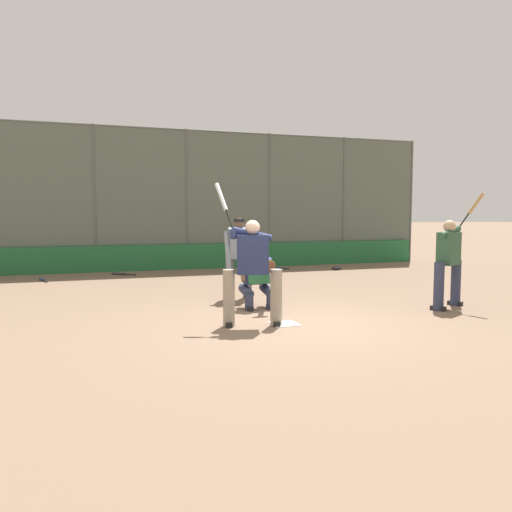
{
  "coord_description": "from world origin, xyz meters",
  "views": [
    {
      "loc": [
        2.97,
        7.52,
        1.82
      ],
      "look_at": [
        0.16,
        -1.0,
        1.05
      ],
      "focal_mm": 35.0,
      "sensor_mm": 36.0,
      "label": 1
    }
  ],
  "objects_px": {
    "spare_bat_third_base_side": "(43,280)",
    "catcher_behind_plate": "(257,275)",
    "umpire_home": "(239,255)",
    "spare_bat_by_padding": "(121,274)",
    "fielding_glove_on_dirt": "(336,268)",
    "batter_on_deck": "(449,260)",
    "batter_at_plate": "(252,268)",
    "spare_bat_near_backstop": "(277,268)"
  },
  "relations": [
    {
      "from": "spare_bat_third_base_side",
      "to": "catcher_behind_plate",
      "type": "bearing_deg",
      "value": -158.78
    },
    {
      "from": "catcher_behind_plate",
      "to": "umpire_home",
      "type": "xyz_separation_m",
      "value": [
        0.02,
        -1.16,
        0.29
      ]
    },
    {
      "from": "spare_bat_by_padding",
      "to": "fielding_glove_on_dirt",
      "type": "height_order",
      "value": "fielding_glove_on_dirt"
    },
    {
      "from": "batter_on_deck",
      "to": "fielding_glove_on_dirt",
      "type": "distance_m",
      "value": 6.6
    },
    {
      "from": "umpire_home",
      "to": "spare_bat_third_base_side",
      "type": "bearing_deg",
      "value": -46.64
    },
    {
      "from": "batter_at_plate",
      "to": "fielding_glove_on_dirt",
      "type": "xyz_separation_m",
      "value": [
        -5.03,
        -6.76,
        -0.88
      ]
    },
    {
      "from": "spare_bat_near_backstop",
      "to": "spare_bat_by_padding",
      "type": "distance_m",
      "value": 5.0
    },
    {
      "from": "spare_bat_near_backstop",
      "to": "batter_at_plate",
      "type": "bearing_deg",
      "value": 127.31
    },
    {
      "from": "batter_at_plate",
      "to": "umpire_home",
      "type": "bearing_deg",
      "value": -87.23
    },
    {
      "from": "umpire_home",
      "to": "batter_on_deck",
      "type": "relative_size",
      "value": 0.78
    },
    {
      "from": "spare_bat_near_backstop",
      "to": "spare_bat_third_base_side",
      "type": "bearing_deg",
      "value": 67.17
    },
    {
      "from": "catcher_behind_plate",
      "to": "batter_on_deck",
      "type": "height_order",
      "value": "batter_on_deck"
    },
    {
      "from": "spare_bat_third_base_side",
      "to": "fielding_glove_on_dirt",
      "type": "height_order",
      "value": "fielding_glove_on_dirt"
    },
    {
      "from": "fielding_glove_on_dirt",
      "to": "batter_on_deck",
      "type": "bearing_deg",
      "value": 81.49
    },
    {
      "from": "catcher_behind_plate",
      "to": "spare_bat_third_base_side",
      "type": "height_order",
      "value": "catcher_behind_plate"
    },
    {
      "from": "catcher_behind_plate",
      "to": "spare_bat_by_padding",
      "type": "relative_size",
      "value": 1.81
    },
    {
      "from": "catcher_behind_plate",
      "to": "fielding_glove_on_dirt",
      "type": "distance_m",
      "value": 7.01
    },
    {
      "from": "spare_bat_by_padding",
      "to": "spare_bat_near_backstop",
      "type": "bearing_deg",
      "value": -139.23
    },
    {
      "from": "batter_at_plate",
      "to": "spare_bat_by_padding",
      "type": "xyz_separation_m",
      "value": [
        1.66,
        -7.55,
        -0.9
      ]
    },
    {
      "from": "umpire_home",
      "to": "spare_bat_by_padding",
      "type": "height_order",
      "value": "umpire_home"
    },
    {
      "from": "catcher_behind_plate",
      "to": "umpire_home",
      "type": "relative_size",
      "value": 0.72
    },
    {
      "from": "batter_at_plate",
      "to": "batter_on_deck",
      "type": "bearing_deg",
      "value": -161.29
    },
    {
      "from": "spare_bat_near_backstop",
      "to": "fielding_glove_on_dirt",
      "type": "xyz_separation_m",
      "value": [
        -1.7,
        0.97,
        0.02
      ]
    },
    {
      "from": "catcher_behind_plate",
      "to": "umpire_home",
      "type": "distance_m",
      "value": 1.2
    },
    {
      "from": "batter_at_plate",
      "to": "fielding_glove_on_dirt",
      "type": "relative_size",
      "value": 7.27
    },
    {
      "from": "spare_bat_near_backstop",
      "to": "spare_bat_third_base_side",
      "type": "relative_size",
      "value": 0.95
    },
    {
      "from": "spare_bat_near_backstop",
      "to": "spare_bat_by_padding",
      "type": "relative_size",
      "value": 1.12
    },
    {
      "from": "batter_at_plate",
      "to": "batter_on_deck",
      "type": "xyz_separation_m",
      "value": [
        -4.06,
        -0.29,
        -0.01
      ]
    },
    {
      "from": "spare_bat_near_backstop",
      "to": "spare_bat_third_base_side",
      "type": "distance_m",
      "value": 7.12
    },
    {
      "from": "catcher_behind_plate",
      "to": "spare_bat_third_base_side",
      "type": "bearing_deg",
      "value": -51.29
    },
    {
      "from": "catcher_behind_plate",
      "to": "spare_bat_by_padding",
      "type": "height_order",
      "value": "catcher_behind_plate"
    },
    {
      "from": "spare_bat_by_padding",
      "to": "catcher_behind_plate",
      "type": "bearing_deg",
      "value": 148.49
    },
    {
      "from": "spare_bat_third_base_side",
      "to": "batter_on_deck",
      "type": "bearing_deg",
      "value": -147.0
    },
    {
      "from": "batter_on_deck",
      "to": "fielding_glove_on_dirt",
      "type": "xyz_separation_m",
      "value": [
        -0.97,
        -6.47,
        -0.87
      ]
    },
    {
      "from": "spare_bat_by_padding",
      "to": "fielding_glove_on_dirt",
      "type": "relative_size",
      "value": 2.12
    },
    {
      "from": "spare_bat_near_backstop",
      "to": "fielding_glove_on_dirt",
      "type": "relative_size",
      "value": 2.38
    },
    {
      "from": "catcher_behind_plate",
      "to": "spare_bat_by_padding",
      "type": "distance_m",
      "value": 6.57
    },
    {
      "from": "spare_bat_near_backstop",
      "to": "fielding_glove_on_dirt",
      "type": "distance_m",
      "value": 1.95
    },
    {
      "from": "batter_at_plate",
      "to": "fielding_glove_on_dirt",
      "type": "bearing_deg",
      "value": -112.02
    },
    {
      "from": "catcher_behind_plate",
      "to": "umpire_home",
      "type": "bearing_deg",
      "value": -88.25
    },
    {
      "from": "spare_bat_third_base_side",
      "to": "umpire_home",
      "type": "bearing_deg",
      "value": -152.2
    },
    {
      "from": "umpire_home",
      "to": "spare_bat_by_padding",
      "type": "relative_size",
      "value": 2.53
    }
  ]
}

